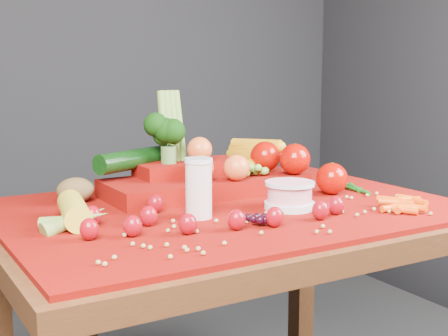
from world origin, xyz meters
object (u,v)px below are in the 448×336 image
table (228,249)px  yogurt_bowl (290,194)px  milk_glass (199,186)px  produce_mound (215,170)px

table → yogurt_bowl: 0.20m
table → milk_glass: bearing=-149.4°
table → yogurt_bowl: (0.11, -0.10, 0.14)m
produce_mound → table: bearing=-107.9°
yogurt_bowl → produce_mound: bearing=102.7°
table → milk_glass: (-0.12, -0.07, 0.18)m
table → produce_mound: size_ratio=1.84×
milk_glass → produce_mound: bearing=53.3°
milk_glass → yogurt_bowl: 0.23m
yogurt_bowl → table: bearing=137.0°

